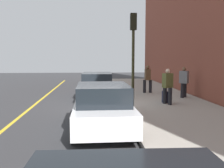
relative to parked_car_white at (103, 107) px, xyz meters
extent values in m
plane|color=#333335|center=(4.66, 0.05, -0.76)|extent=(56.00, 56.00, 0.00)
cube|color=#A39E93|center=(4.66, -3.25, -0.68)|extent=(28.00, 4.60, 0.15)
cube|color=gold|center=(4.66, 3.25, -0.75)|extent=(28.00, 0.14, 0.01)
cube|color=white|center=(6.75, -0.65, -0.65)|extent=(7.92, 0.56, 0.22)
cylinder|color=black|center=(1.37, 0.86, -0.44)|extent=(0.64, 0.23, 0.64)
cylinder|color=black|center=(1.39, -0.82, -0.44)|extent=(0.64, 0.23, 0.64)
cylinder|color=black|center=(-1.27, 0.82, -0.44)|extent=(0.64, 0.23, 0.64)
cylinder|color=black|center=(-1.25, -0.86, -0.44)|extent=(0.64, 0.23, 0.64)
cube|color=white|center=(0.06, 0.00, -0.17)|extent=(4.28, 1.85, 0.64)
cube|color=black|center=(-0.15, 0.00, 0.45)|extent=(2.24, 1.63, 0.60)
cylinder|color=black|center=(7.77, 0.87, -0.44)|extent=(0.65, 0.24, 0.64)
cylinder|color=black|center=(7.72, -0.81, -0.44)|extent=(0.65, 0.24, 0.64)
cylinder|color=black|center=(5.08, 0.95, -0.44)|extent=(0.65, 0.24, 0.64)
cylinder|color=black|center=(5.03, -0.73, -0.44)|extent=(0.65, 0.24, 0.64)
cube|color=#383A3D|center=(6.40, 0.07, -0.17)|extent=(4.40, 1.94, 0.64)
cube|color=black|center=(6.18, 0.07, 0.45)|extent=(2.31, 1.67, 0.60)
cylinder|color=black|center=(3.82, -3.15, -0.21)|extent=(0.19, 0.19, 0.80)
cylinder|color=black|center=(3.48, -3.31, -0.21)|extent=(0.19, 0.19, 0.80)
cube|color=brown|center=(3.65, -3.23, 0.53)|extent=(0.45, 0.54, 0.68)
sphere|color=beige|center=(3.65, -3.23, 0.98)|extent=(0.22, 0.22, 0.22)
cylinder|color=black|center=(5.49, -4.61, -0.21)|extent=(0.19, 0.19, 0.80)
cylinder|color=black|center=(5.77, -4.86, -0.21)|extent=(0.19, 0.19, 0.80)
cube|color=slate|center=(5.63, -4.74, 0.53)|extent=(0.52, 0.54, 0.68)
sphere|color=brown|center=(5.63, -4.74, 0.98)|extent=(0.22, 0.22, 0.22)
cylinder|color=black|center=(7.69, -2.95, -0.20)|extent=(0.19, 0.19, 0.81)
cylinder|color=black|center=(7.70, -3.32, -0.20)|extent=(0.19, 0.19, 0.81)
cube|color=brown|center=(7.70, -3.14, 0.55)|extent=(0.47, 0.31, 0.69)
sphere|color=brown|center=(7.70, -3.14, 1.01)|extent=(0.22, 0.22, 0.22)
cylinder|color=#2D2D19|center=(2.82, -1.43, 1.09)|extent=(0.12, 0.12, 3.39)
cube|color=black|center=(2.82, -1.43, 3.13)|extent=(0.26, 0.26, 0.70)
sphere|color=red|center=(2.97, -1.43, 3.34)|extent=(0.14, 0.14, 0.14)
sphere|color=orange|center=(2.97, -1.43, 3.12)|extent=(0.14, 0.14, 0.14)
sphere|color=green|center=(2.97, -1.43, 2.90)|extent=(0.14, 0.14, 0.14)
cube|color=#191E38|center=(4.05, -3.22, -0.32)|extent=(0.34, 0.22, 0.57)
cylinder|color=#4C4C4C|center=(4.05, -3.22, 0.14)|extent=(0.03, 0.03, 0.36)
camera|label=1|loc=(-8.21, 0.31, 1.60)|focal=41.10mm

